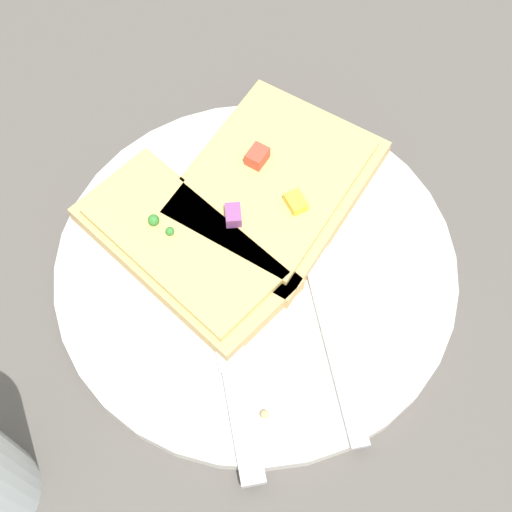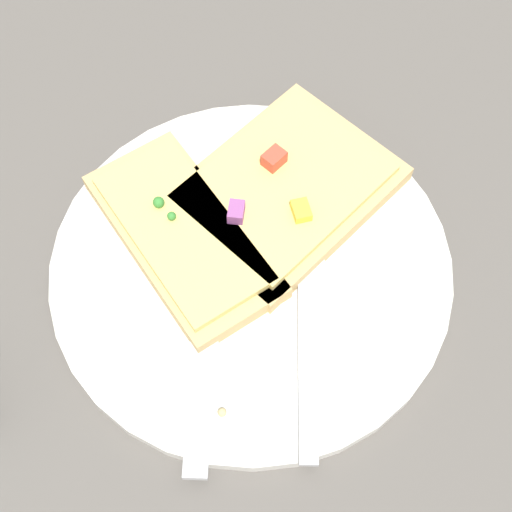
% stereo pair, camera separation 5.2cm
% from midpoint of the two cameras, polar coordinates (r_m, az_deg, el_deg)
% --- Properties ---
extents(ground_plane, '(4.00, 4.00, 0.00)m').
position_cam_midpoint_polar(ground_plane, '(0.54, 2.75, -1.36)').
color(ground_plane, '#56514C').
extents(plate, '(0.30, 0.30, 0.01)m').
position_cam_midpoint_polar(plate, '(0.53, 2.77, -1.07)').
color(plate, silver).
rests_on(plate, ground).
extents(fork, '(0.03, 0.22, 0.01)m').
position_cam_midpoint_polar(fork, '(0.52, 7.32, -2.87)').
color(fork, silver).
rests_on(fork, plate).
extents(knife, '(0.03, 0.20, 0.01)m').
position_cam_midpoint_polar(knife, '(0.49, -0.80, -8.05)').
color(knife, silver).
rests_on(knife, plate).
extents(pizza_slice_main, '(0.20, 0.20, 0.03)m').
position_cam_midpoint_polar(pizza_slice_main, '(0.55, 5.36, 5.17)').
color(pizza_slice_main, tan).
rests_on(pizza_slice_main, plate).
extents(pizza_slice_corner, '(0.16, 0.18, 0.03)m').
position_cam_midpoint_polar(pizza_slice_corner, '(0.53, -2.68, 1.54)').
color(pizza_slice_corner, tan).
rests_on(pizza_slice_corner, plate).
extents(crumb_scatter, '(0.11, 0.17, 0.01)m').
position_cam_midpoint_polar(crumb_scatter, '(0.52, 5.10, -0.10)').
color(crumb_scatter, tan).
rests_on(crumb_scatter, plate).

